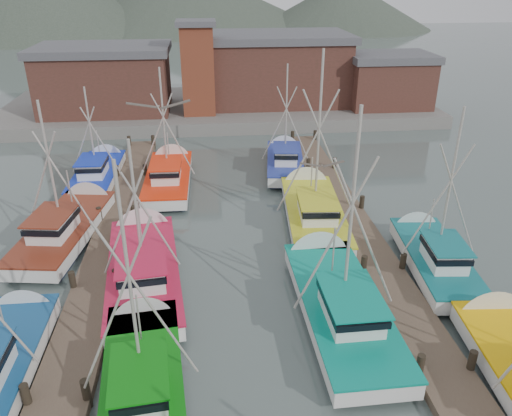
{
  "coord_description": "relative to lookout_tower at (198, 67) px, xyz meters",
  "views": [
    {
      "loc": [
        -1.45,
        -15.33,
        13.89
      ],
      "look_at": [
        0.96,
        8.08,
        2.6
      ],
      "focal_mm": 35.0,
      "sensor_mm": 36.0,
      "label": 1
    }
  ],
  "objects": [
    {
      "name": "ground",
      "position": [
        2.0,
        -33.0,
        -5.55
      ],
      "size": [
        260.0,
        260.0,
        0.0
      ],
      "primitive_type": "plane",
      "color": "#4F5E5B",
      "rests_on": "ground"
    },
    {
      "name": "dock_left",
      "position": [
        -5.0,
        -28.96,
        -5.34
      ],
      "size": [
        2.3,
        46.0,
        1.5
      ],
      "color": "brown",
      "rests_on": "ground"
    },
    {
      "name": "dock_right",
      "position": [
        9.0,
        -28.96,
        -5.34
      ],
      "size": [
        2.3,
        46.0,
        1.5
      ],
      "color": "brown",
      "rests_on": "ground"
    },
    {
      "name": "quay",
      "position": [
        2.0,
        4.0,
        -4.95
      ],
      "size": [
        44.0,
        16.0,
        1.2
      ],
      "primitive_type": "cube",
      "color": "slate",
      "rests_on": "ground"
    },
    {
      "name": "shed_left",
      "position": [
        -9.0,
        2.0,
        -1.21
      ],
      "size": [
        12.72,
        8.48,
        6.2
      ],
      "color": "#582E27",
      "rests_on": "quay"
    },
    {
      "name": "shed_center",
      "position": [
        8.0,
        4.0,
        -0.86
      ],
      "size": [
        14.84,
        9.54,
        6.9
      ],
      "color": "#582E27",
      "rests_on": "quay"
    },
    {
      "name": "shed_right",
      "position": [
        19.0,
        1.0,
        -1.71
      ],
      "size": [
        8.48,
        6.36,
        5.2
      ],
      "color": "#582E27",
      "rests_on": "quay"
    },
    {
      "name": "lookout_tower",
      "position": [
        0.0,
        0.0,
        0.0
      ],
      "size": [
        3.6,
        3.6,
        8.5
      ],
      "color": "brown",
      "rests_on": "quay"
    },
    {
      "name": "distant_hills",
      "position": [
        -10.76,
        89.59,
        -5.55
      ],
      "size": [
        175.0,
        140.0,
        42.0
      ],
      "color": "#485446",
      "rests_on": "ground"
    },
    {
      "name": "boat_4",
      "position": [
        -2.12,
        -34.3,
        -4.87
      ],
      "size": [
        3.91,
        9.08,
        9.88
      ],
      "rotation": [
        0.0,
        0.0,
        0.1
      ],
      "color": "black",
      "rests_on": "ground"
    },
    {
      "name": "boat_5",
      "position": [
        5.99,
        -30.67,
        -4.86
      ],
      "size": [
        4.3,
        10.52,
        10.59
      ],
      "rotation": [
        0.0,
        0.0,
        0.01
      ],
      "color": "black",
      "rests_on": "ground"
    },
    {
      "name": "boat_6",
      "position": [
        -7.5,
        -33.07,
        -4.87
      ],
      "size": [
        3.31,
        8.57,
        7.96
      ],
      "rotation": [
        0.0,
        0.0,
        0.0
      ],
      "color": "black",
      "rests_on": "ground"
    },
    {
      "name": "boat_8",
      "position": [
        -2.83,
        -26.96,
        -4.87
      ],
      "size": [
        4.36,
        10.7,
        8.44
      ],
      "rotation": [
        0.0,
        0.0,
        0.11
      ],
      "color": "black",
      "rests_on": "ground"
    },
    {
      "name": "boat_9",
      "position": [
        6.77,
        -21.51,
        -4.86
      ],
      "size": [
        4.48,
        10.47,
        11.2
      ],
      "rotation": [
        0.0,
        0.0,
        -0.08
      ],
      "color": "black",
      "rests_on": "ground"
    },
    {
      "name": "boat_10",
      "position": [
        -7.55,
        -22.24,
        -4.87
      ],
      "size": [
        4.36,
        10.03,
        8.96
      ],
      "rotation": [
        0.0,
        0.0,
        -0.15
      ],
      "color": "black",
      "rests_on": "ground"
    },
    {
      "name": "boat_11",
      "position": [
        11.74,
        -27.46,
        -4.87
      ],
      "size": [
        3.7,
        8.59,
        9.25
      ],
      "rotation": [
        0.0,
        0.0,
        -0.09
      ],
      "color": "black",
      "rests_on": "ground"
    },
    {
      "name": "boat_12",
      "position": [
        -2.23,
        -15.05,
        -4.87
      ],
      "size": [
        3.72,
        9.53,
        9.18
      ],
      "rotation": [
        0.0,
        0.0,
        -0.02
      ],
      "color": "black",
      "rests_on": "ground"
    },
    {
      "name": "boat_13",
      "position": [
        6.41,
        -12.82,
        -4.87
      ],
      "size": [
        3.64,
        8.72,
        8.7
      ],
      "rotation": [
        0.0,
        0.0,
        -0.13
      ],
      "color": "black",
      "rests_on": "ground"
    },
    {
      "name": "boat_14",
      "position": [
        -7.27,
        -13.92,
        -4.87
      ],
      "size": [
        3.24,
        8.8,
        7.69
      ],
      "rotation": [
        0.0,
        0.0,
        -0.02
      ],
      "color": "black",
      "rests_on": "ground"
    },
    {
      "name": "gull_near",
      "position": [
        -0.57,
        -36.19,
        5.35
      ],
      "size": [
        1.55,
        0.64,
        0.24
      ],
      "rotation": [
        0.0,
        0.0,
        0.19
      ],
      "color": "gray",
      "rests_on": "ground"
    },
    {
      "name": "gull_far",
      "position": [
        4.4,
        -32.79,
        2.36
      ],
      "size": [
        1.55,
        0.62,
        0.24
      ],
      "rotation": [
        0.0,
        0.0,
        0.08
      ],
      "color": "gray",
      "rests_on": "ground"
    }
  ]
}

